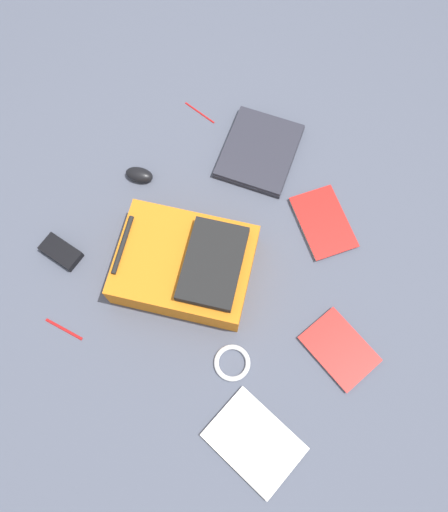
# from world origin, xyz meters

# --- Properties ---
(ground_plane) EXTENTS (3.66, 3.66, 0.00)m
(ground_plane) POSITION_xyz_m (0.00, 0.00, 0.00)
(ground_plane) COLOR #4C5160
(backpack) EXTENTS (0.46, 0.53, 0.16)m
(backpack) POSITION_xyz_m (-0.12, 0.10, 0.07)
(backpack) COLOR orange
(backpack) RESTS_ON ground_plane
(laptop) EXTENTS (0.36, 0.32, 0.03)m
(laptop) POSITION_xyz_m (0.41, 0.14, 0.02)
(laptop) COLOR #24242C
(laptop) RESTS_ON ground_plane
(book_blue) EXTENTS (0.29, 0.30, 0.02)m
(book_blue) POSITION_xyz_m (0.28, -0.20, 0.01)
(book_blue) COLOR silver
(book_blue) RESTS_ON ground_plane
(book_manual) EXTENTS (0.22, 0.27, 0.02)m
(book_manual) POSITION_xyz_m (-0.08, -0.46, 0.01)
(book_manual) COLOR silver
(book_manual) RESTS_ON ground_plane
(book_red) EXTENTS (0.24, 0.30, 0.02)m
(book_red) POSITION_xyz_m (-0.47, -0.38, 0.01)
(book_red) COLOR silver
(book_red) RESTS_ON ground_plane
(computer_mouse) EXTENTS (0.09, 0.11, 0.04)m
(computer_mouse) POSITION_xyz_m (0.08, 0.45, 0.02)
(computer_mouse) COLOR black
(computer_mouse) RESTS_ON ground_plane
(cable_coil) EXTENTS (0.12, 0.12, 0.02)m
(cable_coil) POSITION_xyz_m (-0.31, -0.19, 0.01)
(cable_coil) COLOR silver
(cable_coil) RESTS_ON ground_plane
(power_brick) EXTENTS (0.08, 0.14, 0.03)m
(power_brick) POSITION_xyz_m (-0.31, 0.51, 0.02)
(power_brick) COLOR black
(power_brick) RESTS_ON ground_plane
(pen_black) EXTENTS (0.02, 0.14, 0.01)m
(pen_black) POSITION_xyz_m (-0.51, 0.33, 0.00)
(pen_black) COLOR red
(pen_black) RESTS_ON ground_plane
(pen_blue) EXTENTS (0.02, 0.15, 0.01)m
(pen_blue) POSITION_xyz_m (0.44, 0.43, 0.00)
(pen_blue) COLOR red
(pen_blue) RESTS_ON ground_plane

